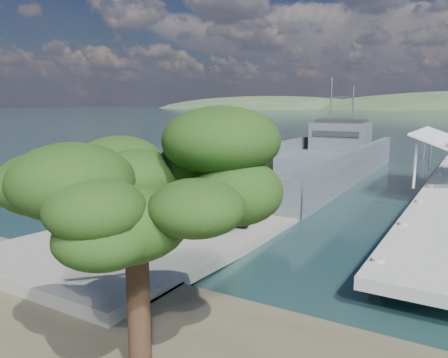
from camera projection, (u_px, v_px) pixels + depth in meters
ground at (175, 235)px, 24.59m from camera, size 1400.00×1400.00×0.00m
boat_ramp at (163, 235)px, 23.70m from camera, size 10.00×18.00×0.50m
shoreline_rocks at (102, 218)px, 28.14m from camera, size 3.20×5.60×0.90m
landing_craft at (309, 169)px, 43.06m from camera, size 10.26×38.18×11.29m
military_truck at (243, 186)px, 27.02m from camera, size 3.54×7.89×3.53m
soldier at (171, 210)px, 24.70m from camera, size 0.69×0.54×1.67m
overhang_tree at (131, 179)px, 11.07m from camera, size 7.44×6.86×6.76m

